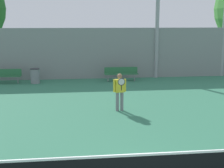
% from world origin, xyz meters
% --- Properties ---
extents(tennis_player, '(0.57, 0.43, 1.63)m').
position_xyz_m(tennis_player, '(0.38, 6.87, 0.93)').
color(tennis_player, slate).
rests_on(tennis_player, ground_plane).
extents(bench_courtside_near, '(2.17, 0.40, 0.88)m').
position_xyz_m(bench_courtside_near, '(-5.94, 13.66, 0.56)').
color(bench_courtside_near, '#28663D').
rests_on(bench_courtside_near, ground_plane).
extents(bench_courtside_far, '(2.17, 0.40, 0.88)m').
position_xyz_m(bench_courtside_far, '(1.44, 13.66, 0.56)').
color(bench_courtside_far, '#28663D').
rests_on(bench_courtside_far, ground_plane).
extents(trash_bin, '(0.59, 0.59, 0.93)m').
position_xyz_m(trash_bin, '(-4.00, 13.47, 0.47)').
color(trash_bin, gray).
rests_on(trash_bin, ground_plane).
extents(back_fence, '(35.74, 0.06, 3.38)m').
position_xyz_m(back_fence, '(0.00, 14.70, 1.69)').
color(back_fence, gray).
rests_on(back_fence, ground_plane).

